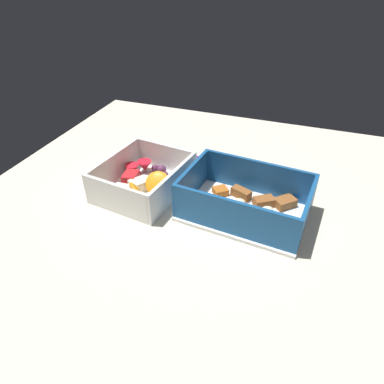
{
  "coord_description": "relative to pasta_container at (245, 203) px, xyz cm",
  "views": [
    {
      "loc": [
        14.99,
        -45.37,
        38.47
      ],
      "look_at": [
        -1.69,
        0.62,
        4.0
      ],
      "focal_mm": 32.37,
      "sensor_mm": 36.0,
      "label": 1
    }
  ],
  "objects": [
    {
      "name": "table_surface",
      "position": [
        -7.78,
        -0.37,
        -3.15
      ],
      "size": [
        80.0,
        80.0,
        2.0
      ],
      "primitive_type": "cube",
      "color": "beige",
      "rests_on": "ground"
    },
    {
      "name": "pasta_container",
      "position": [
        0.0,
        0.0,
        0.0
      ],
      "size": [
        21.31,
        15.12,
        6.79
      ],
      "rotation": [
        0.0,
        0.0,
        -0.1
      ],
      "color": "white",
      "rests_on": "table_surface"
    },
    {
      "name": "fruit_bowl",
      "position": [
        -18.88,
        0.43,
        -0.12
      ],
      "size": [
        15.37,
        17.53,
        5.88
      ],
      "rotation": [
        0.0,
        0.0,
        -0.14
      ],
      "color": "white",
      "rests_on": "table_surface"
    },
    {
      "name": "candy_bar",
      "position": [
        -12.78,
        12.84,
        -1.55
      ],
      "size": [
        7.36,
        5.12,
        1.2
      ],
      "primitive_type": "cube",
      "rotation": [
        0.0,
        0.0,
        0.43
      ],
      "color": "#51197A",
      "rests_on": "table_surface"
    }
  ]
}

